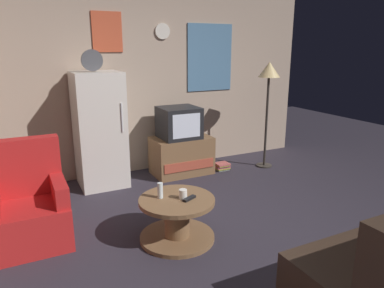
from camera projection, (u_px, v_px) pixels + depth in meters
The scene contains 12 objects.
ground_plane at pixel (240, 240), 3.45m from camera, with size 12.00×12.00×0.00m, color #2D2833.
wall_with_art at pixel (149, 77), 5.21m from camera, with size 5.20×0.12×2.74m.
fridge at pixel (100, 130), 4.68m from camera, with size 0.60×0.62×1.77m.
tv_stand at pixel (182, 155), 5.23m from camera, with size 0.84×0.53×0.54m.
crt_tv at pixel (179, 123), 5.08m from camera, with size 0.54×0.51×0.44m.
standing_lamp at pixel (269, 78), 5.25m from camera, with size 0.32×0.32×1.59m.
coffee_table at pixel (177, 219), 3.42m from camera, with size 0.72×0.72×0.42m.
wine_glass at pixel (160, 190), 3.37m from camera, with size 0.05×0.05×0.15m, color silver.
mug_ceramic_white at pixel (183, 194), 3.36m from camera, with size 0.08×0.08×0.09m, color silver.
remote_control at pixel (189, 198), 3.35m from camera, with size 0.15×0.04×0.02m, color black.
armchair at pixel (28, 208), 3.37m from camera, with size 0.68×0.68×0.96m.
book_stack at pixel (222, 166), 5.41m from camera, with size 0.22×0.18×0.11m.
Camera 1 is at (-1.79, -2.56, 1.80)m, focal length 33.60 mm.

